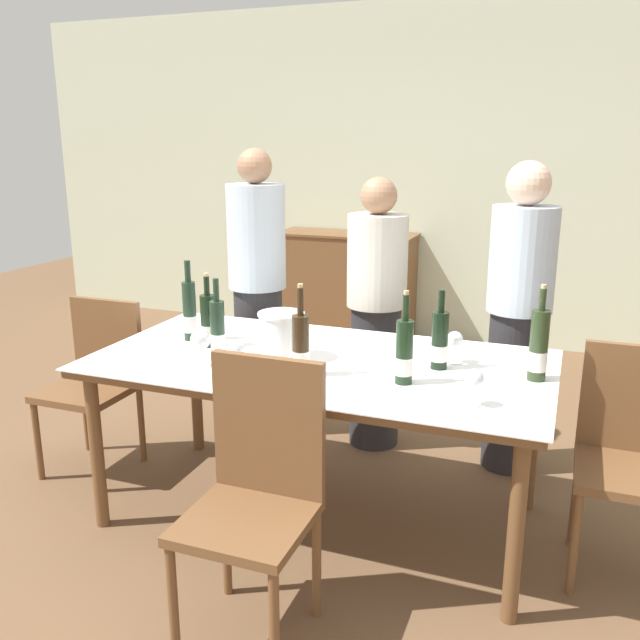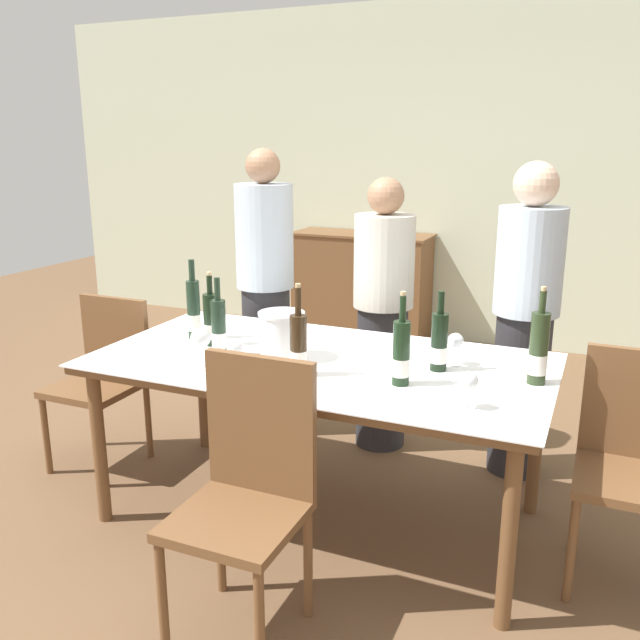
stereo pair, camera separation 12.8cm
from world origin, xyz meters
TOP-DOWN VIEW (x-y plane):
  - ground_plane at (0.00, 0.00)m, footprint 12.00×12.00m
  - back_wall at (0.00, 3.15)m, footprint 8.00×0.10m
  - sideboard_cabinet at (-0.84, 2.86)m, footprint 1.20×0.46m
  - dining_table at (0.00, 0.00)m, footprint 2.00×1.04m
  - ice_bucket at (-0.16, -0.04)m, footprint 0.21×0.21m
  - wine_bottle_0 at (0.51, 0.07)m, footprint 0.07×0.07m
  - wine_bottle_1 at (-0.56, 0.00)m, footprint 0.07×0.07m
  - wine_bottle_2 at (0.42, -0.16)m, footprint 0.07×0.07m
  - wine_bottle_3 at (0.91, 0.07)m, footprint 0.07×0.07m
  - wine_bottle_4 at (-0.69, 0.06)m, footprint 0.06×0.06m
  - wine_bottle_5 at (-0.44, -0.12)m, footprint 0.07×0.07m
  - wine_bottle_6 at (-0.00, -0.22)m, footprint 0.07×0.07m
  - wine_glass_0 at (0.71, -0.30)m, footprint 0.07×0.07m
  - wine_glass_1 at (-0.44, -0.26)m, footprint 0.09×0.09m
  - wine_glass_2 at (-0.28, -0.25)m, footprint 0.08×0.08m
  - wine_glass_3 at (0.56, 0.17)m, footprint 0.08×0.08m
  - chair_left_end at (-1.29, 0.08)m, footprint 0.42×0.42m
  - chair_near_front at (0.05, -0.74)m, footprint 0.42×0.42m
  - chair_right_end at (1.29, 0.09)m, footprint 0.42×0.42m
  - person_host at (-0.68, 0.79)m, footprint 0.33×0.33m
  - person_guest_left at (0.01, 0.86)m, footprint 0.33×0.33m
  - person_guest_right at (0.77, 0.84)m, footprint 0.33×0.33m

SIDE VIEW (x-z plane):
  - ground_plane at x=0.00m, z-range 0.00..0.00m
  - sideboard_cabinet at x=-0.84m, z-range 0.00..0.92m
  - chair_left_end at x=-1.29m, z-range 0.07..0.96m
  - chair_right_end at x=1.29m, z-range 0.07..0.99m
  - chair_near_front at x=0.05m, z-range 0.06..1.05m
  - dining_table at x=0.00m, z-range 0.32..1.09m
  - person_guest_left at x=0.01m, z-range 0.00..1.51m
  - person_guest_right at x=0.77m, z-range 0.00..1.61m
  - person_host at x=-0.68m, z-range 0.00..1.66m
  - wine_glass_2 at x=-0.28m, z-range 0.79..0.92m
  - wine_glass_3 at x=0.56m, z-range 0.80..0.94m
  - wine_glass_0 at x=0.71m, z-range 0.80..0.94m
  - ice_bucket at x=-0.16m, z-range 0.78..0.98m
  - wine_glass_1 at x=-0.44m, z-range 0.80..0.97m
  - wine_bottle_1 at x=-0.56m, z-range 0.71..1.06m
  - wine_bottle_0 at x=0.51m, z-range 0.72..1.06m
  - wine_bottle_5 at x=-0.44m, z-range 0.72..1.07m
  - wine_bottle_6 at x=0.00m, z-range 0.70..1.09m
  - wine_bottle_2 at x=0.42m, z-range 0.71..1.08m
  - wine_bottle_3 at x=0.91m, z-range 0.71..1.10m
  - wine_bottle_4 at x=-0.69m, z-range 0.72..1.10m
  - back_wall at x=0.00m, z-range 0.00..2.80m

